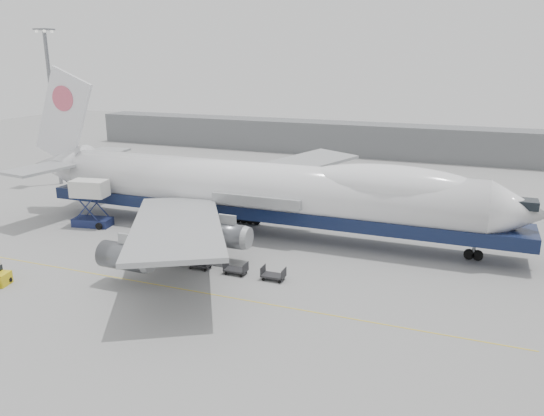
% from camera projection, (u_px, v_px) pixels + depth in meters
% --- Properties ---
extents(ground, '(260.00, 260.00, 0.00)m').
position_uv_depth(ground, '(216.00, 267.00, 55.25)').
color(ground, gray).
rests_on(ground, ground).
extents(apron_line, '(60.00, 0.15, 0.01)m').
position_uv_depth(apron_line, '(187.00, 290.00, 49.88)').
color(apron_line, gold).
rests_on(apron_line, ground).
extents(hangar, '(110.00, 8.00, 7.00)m').
position_uv_depth(hangar, '(316.00, 137.00, 120.50)').
color(hangar, slate).
rests_on(hangar, ground).
extents(floodlight_mast, '(2.40, 2.40, 25.43)m').
position_uv_depth(floodlight_mast, '(52.00, 100.00, 87.41)').
color(floodlight_mast, slate).
rests_on(floodlight_mast, ground).
extents(airliner, '(67.00, 55.30, 19.98)m').
position_uv_depth(airliner, '(264.00, 189.00, 64.23)').
color(airliner, white).
rests_on(airliner, ground).
extents(catering_truck, '(5.17, 3.95, 6.06)m').
position_uv_depth(catering_truck, '(91.00, 200.00, 67.79)').
color(catering_truck, '#19224C').
rests_on(catering_truck, ground).
extents(dolly_0, '(2.30, 1.35, 1.30)m').
position_uv_depth(dolly_0, '(134.00, 253.00, 57.62)').
color(dolly_0, '#2D2D30').
rests_on(dolly_0, ground).
extents(dolly_1, '(2.30, 1.35, 1.30)m').
position_uv_depth(dolly_1, '(166.00, 258.00, 56.21)').
color(dolly_1, '#2D2D30').
rests_on(dolly_1, ground).
extents(dolly_2, '(2.30, 1.35, 1.30)m').
position_uv_depth(dolly_2, '(200.00, 264.00, 54.80)').
color(dolly_2, '#2D2D30').
rests_on(dolly_2, ground).
extents(dolly_3, '(2.30, 1.35, 1.30)m').
position_uv_depth(dolly_3, '(236.00, 269.00, 53.40)').
color(dolly_3, '#2D2D30').
rests_on(dolly_3, ground).
extents(dolly_4, '(2.30, 1.35, 1.30)m').
position_uv_depth(dolly_4, '(273.00, 275.00, 51.99)').
color(dolly_4, '#2D2D30').
rests_on(dolly_4, ground).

